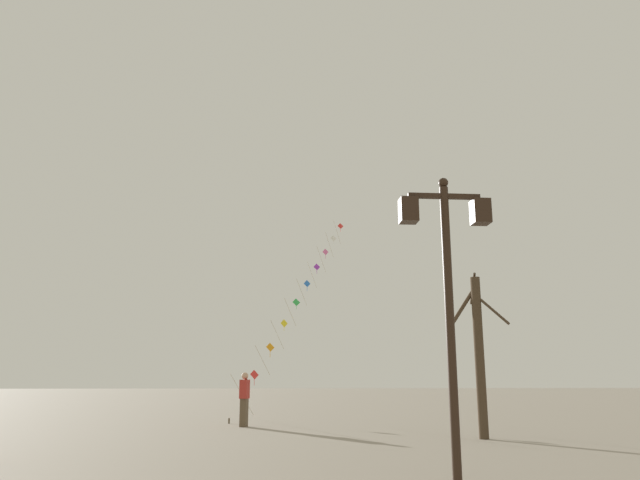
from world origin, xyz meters
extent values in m
plane|color=gray|center=(0.00, 20.00, 0.00)|extent=(160.00, 160.00, 0.00)
cylinder|color=black|center=(2.93, 7.07, 2.27)|extent=(0.14, 0.14, 4.53)
sphere|color=black|center=(2.93, 7.07, 4.61)|extent=(0.16, 0.16, 0.16)
cube|color=black|center=(2.93, 7.07, 4.38)|extent=(1.18, 0.08, 0.08)
cube|color=black|center=(2.34, 7.07, 4.13)|extent=(0.28, 0.28, 0.40)
cube|color=beige|center=(2.34, 7.07, 4.13)|extent=(0.19, 0.19, 0.30)
cube|color=black|center=(3.52, 7.07, 4.13)|extent=(0.28, 0.28, 0.40)
cube|color=beige|center=(3.52, 7.07, 4.13)|extent=(0.19, 0.19, 0.30)
cylinder|color=brown|center=(-1.25, 19.77, 0.09)|extent=(0.06, 0.06, 0.18)
cylinder|color=silver|center=(-0.86, 20.73, 0.92)|extent=(0.80, 1.93, 1.50)
cylinder|color=silver|center=(-0.18, 22.39, 2.22)|extent=(0.60, 1.45, 1.12)
cylinder|color=silver|center=(0.40, 23.82, 3.33)|extent=(0.60, 1.45, 1.12)
cylinder|color=silver|center=(0.98, 25.25, 4.43)|extent=(0.60, 1.45, 1.12)
cylinder|color=silver|center=(1.56, 26.67, 5.54)|extent=(0.60, 1.45, 1.12)
cylinder|color=silver|center=(2.14, 28.10, 6.65)|extent=(0.60, 1.45, 1.12)
cylinder|color=silver|center=(2.72, 29.53, 7.76)|extent=(0.60, 1.45, 1.12)
cylinder|color=silver|center=(3.30, 30.96, 8.87)|extent=(0.60, 1.45, 1.12)
cylinder|color=silver|center=(3.88, 32.38, 9.97)|extent=(0.60, 1.45, 1.12)
cube|color=red|center=(-0.47, 21.68, 1.66)|extent=(0.34, 0.15, 0.36)
cylinder|color=red|center=(-0.47, 21.68, 1.39)|extent=(0.03, 0.04, 0.27)
cube|color=orange|center=(0.11, 23.11, 2.77)|extent=(0.35, 0.09, 0.36)
cylinder|color=orange|center=(0.11, 23.11, 2.50)|extent=(0.02, 0.02, 0.27)
cube|color=yellow|center=(0.69, 24.53, 3.88)|extent=(0.31, 0.20, 0.36)
cylinder|color=yellow|center=(0.69, 24.53, 3.65)|extent=(0.03, 0.03, 0.19)
cube|color=green|center=(1.27, 25.96, 4.99)|extent=(0.35, 0.08, 0.36)
cylinder|color=green|center=(1.27, 25.96, 4.76)|extent=(0.02, 0.02, 0.19)
cube|color=blue|center=(1.85, 27.39, 6.10)|extent=(0.33, 0.17, 0.36)
cylinder|color=blue|center=(1.85, 27.39, 5.84)|extent=(0.03, 0.04, 0.24)
cube|color=purple|center=(2.43, 28.81, 7.20)|extent=(0.33, 0.15, 0.36)
cylinder|color=purple|center=(2.43, 28.81, 6.96)|extent=(0.03, 0.03, 0.22)
cube|color=pink|center=(3.01, 30.24, 8.31)|extent=(0.32, 0.19, 0.36)
cylinder|color=pink|center=(3.01, 30.24, 8.05)|extent=(0.03, 0.04, 0.25)
cube|color=white|center=(3.59, 31.67, 9.42)|extent=(0.35, 0.07, 0.36)
cylinder|color=white|center=(3.59, 31.67, 9.15)|extent=(0.02, 0.04, 0.27)
cube|color=red|center=(4.17, 33.10, 10.53)|extent=(0.36, 0.07, 0.36)
cylinder|color=red|center=(4.17, 33.10, 10.29)|extent=(0.02, 0.03, 0.21)
cube|color=brown|center=(-0.68, 18.29, 0.45)|extent=(0.27, 0.34, 0.90)
cube|color=#B22D26|center=(-0.68, 18.29, 1.18)|extent=(0.33, 0.43, 0.60)
sphere|color=tan|center=(-0.68, 18.29, 1.60)|extent=(0.22, 0.22, 0.22)
cylinder|color=#B22D26|center=(-0.62, 18.50, 1.35)|extent=(0.19, 0.40, 0.50)
cylinder|color=#423323|center=(5.64, 13.69, 2.09)|extent=(0.25, 0.25, 4.19)
cylinder|color=#423323|center=(5.75, 14.22, 3.95)|extent=(0.28, 1.10, 0.74)
cylinder|color=#423323|center=(5.38, 13.92, 3.46)|extent=(0.67, 0.58, 1.00)
cylinder|color=#423323|center=(6.00, 13.49, 3.29)|extent=(0.78, 0.50, 0.85)
camera|label=1|loc=(0.21, -2.11, 1.50)|focal=33.91mm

